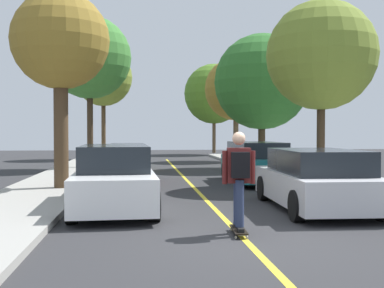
{
  "coord_description": "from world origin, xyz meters",
  "views": [
    {
      "loc": [
        -1.74,
        -7.81,
        1.8
      ],
      "look_at": [
        -0.01,
        8.12,
        1.4
      ],
      "focal_mm": 45.12,
      "sensor_mm": 36.0,
      "label": 1
    }
  ],
  "objects_px": {
    "parked_car_left_near": "(123,164)",
    "street_tree_left_far": "(103,78)",
    "street_tree_right_far": "(236,89)",
    "skateboard": "(239,230)",
    "street_tree_left_near": "(90,58)",
    "skateboarder": "(239,174)",
    "street_tree_right_near": "(262,82)",
    "parked_car_left_far": "(127,157)",
    "parked_car_right_nearest": "(316,180)",
    "street_tree_left_nearest": "(60,43)",
    "parked_car_right_near": "(256,163)",
    "street_tree_right_farthest": "(214,94)",
    "street_tree_right_nearest": "(321,56)",
    "parked_car_left_nearest": "(115,178)"
  },
  "relations": [
    {
      "from": "parked_car_left_near",
      "to": "street_tree_left_far",
      "type": "bearing_deg",
      "value": 96.77
    },
    {
      "from": "street_tree_right_far",
      "to": "skateboard",
      "type": "height_order",
      "value": "street_tree_right_far"
    },
    {
      "from": "street_tree_left_near",
      "to": "skateboarder",
      "type": "relative_size",
      "value": 4.19
    },
    {
      "from": "street_tree_left_near",
      "to": "street_tree_right_near",
      "type": "bearing_deg",
      "value": -4.29
    },
    {
      "from": "parked_car_left_far",
      "to": "parked_car_right_nearest",
      "type": "xyz_separation_m",
      "value": [
        4.63,
        -12.0,
        0.06
      ]
    },
    {
      "from": "street_tree_right_near",
      "to": "street_tree_left_near",
      "type": "bearing_deg",
      "value": 175.71
    },
    {
      "from": "street_tree_left_nearest",
      "to": "street_tree_left_far",
      "type": "bearing_deg",
      "value": 90.0
    },
    {
      "from": "parked_car_right_near",
      "to": "skateboarder",
      "type": "relative_size",
      "value": 2.61
    },
    {
      "from": "street_tree_left_nearest",
      "to": "street_tree_right_near",
      "type": "relative_size",
      "value": 0.92
    },
    {
      "from": "street_tree_right_farthest",
      "to": "street_tree_right_near",
      "type": "bearing_deg",
      "value": -90.0
    },
    {
      "from": "street_tree_right_nearest",
      "to": "street_tree_right_farthest",
      "type": "bearing_deg",
      "value": 90.0
    },
    {
      "from": "parked_car_left_near",
      "to": "parked_car_right_nearest",
      "type": "relative_size",
      "value": 0.98
    },
    {
      "from": "street_tree_right_nearest",
      "to": "parked_car_right_nearest",
      "type": "bearing_deg",
      "value": -112.49
    },
    {
      "from": "street_tree_left_far",
      "to": "skateboard",
      "type": "height_order",
      "value": "street_tree_left_far"
    },
    {
      "from": "parked_car_left_nearest",
      "to": "skateboard",
      "type": "relative_size",
      "value": 5.49
    },
    {
      "from": "parked_car_left_far",
      "to": "street_tree_left_nearest",
      "type": "distance_m",
      "value": 9.09
    },
    {
      "from": "parked_car_left_nearest",
      "to": "parked_car_right_near",
      "type": "height_order",
      "value": "parked_car_left_nearest"
    },
    {
      "from": "street_tree_right_farthest",
      "to": "skateboard",
      "type": "height_order",
      "value": "street_tree_right_farthest"
    },
    {
      "from": "parked_car_left_far",
      "to": "street_tree_right_far",
      "type": "relative_size",
      "value": 0.73
    },
    {
      "from": "parked_car_left_near",
      "to": "street_tree_right_farthest",
      "type": "height_order",
      "value": "street_tree_right_farthest"
    },
    {
      "from": "street_tree_left_far",
      "to": "street_tree_right_near",
      "type": "relative_size",
      "value": 1.11
    },
    {
      "from": "parked_car_left_far",
      "to": "street_tree_left_far",
      "type": "xyz_separation_m",
      "value": [
        -1.75,
        8.96,
        4.68
      ]
    },
    {
      "from": "street_tree_left_near",
      "to": "street_tree_right_near",
      "type": "relative_size",
      "value": 1.12
    },
    {
      "from": "skateboarder",
      "to": "street_tree_left_far",
      "type": "bearing_deg",
      "value": 99.76
    },
    {
      "from": "parked_car_right_near",
      "to": "street_tree_right_nearest",
      "type": "bearing_deg",
      "value": -41.58
    },
    {
      "from": "parked_car_left_far",
      "to": "parked_car_left_near",
      "type": "bearing_deg",
      "value": -90.01
    },
    {
      "from": "street_tree_right_farthest",
      "to": "skateboard",
      "type": "xyz_separation_m",
      "value": [
        -4.09,
        -29.14,
        -4.68
      ]
    },
    {
      "from": "parked_car_left_far",
      "to": "street_tree_right_near",
      "type": "xyz_separation_m",
      "value": [
        6.38,
        -0.2,
        3.55
      ]
    },
    {
      "from": "street_tree_right_far",
      "to": "skateboard",
      "type": "distance_m",
      "value": 21.35
    },
    {
      "from": "street_tree_right_nearest",
      "to": "street_tree_right_farthest",
      "type": "height_order",
      "value": "street_tree_right_farthest"
    },
    {
      "from": "street_tree_left_near",
      "to": "street_tree_right_near",
      "type": "xyz_separation_m",
      "value": [
        8.13,
        -0.61,
        -1.11
      ]
    },
    {
      "from": "street_tree_left_far",
      "to": "street_tree_right_nearest",
      "type": "xyz_separation_m",
      "value": [
        8.13,
        -16.73,
        -1.06
      ]
    },
    {
      "from": "street_tree_left_near",
      "to": "skateboarder",
      "type": "bearing_deg",
      "value": -74.86
    },
    {
      "from": "skateboarder",
      "to": "skateboard",
      "type": "bearing_deg",
      "value": 86.32
    },
    {
      "from": "parked_car_right_near",
      "to": "street_tree_left_far",
      "type": "distance_m",
      "value": 17.09
    },
    {
      "from": "street_tree_right_near",
      "to": "skateboarder",
      "type": "xyz_separation_m",
      "value": [
        -4.09,
        -14.33,
        -3.11
      ]
    },
    {
      "from": "parked_car_right_nearest",
      "to": "street_tree_left_far",
      "type": "xyz_separation_m",
      "value": [
        -6.38,
        20.96,
        4.62
      ]
    },
    {
      "from": "parked_car_right_near",
      "to": "street_tree_right_farthest",
      "type": "xyz_separation_m",
      "value": [
        1.75,
        20.85,
        4.05
      ]
    },
    {
      "from": "parked_car_right_near",
      "to": "street_tree_right_far",
      "type": "bearing_deg",
      "value": 81.85
    },
    {
      "from": "parked_car_right_nearest",
      "to": "street_tree_left_far",
      "type": "height_order",
      "value": "street_tree_left_far"
    },
    {
      "from": "street_tree_left_far",
      "to": "skateboard",
      "type": "relative_size",
      "value": 8.27
    },
    {
      "from": "parked_car_left_near",
      "to": "parked_car_right_near",
      "type": "height_order",
      "value": "parked_car_right_near"
    },
    {
      "from": "skateboard",
      "to": "street_tree_right_far",
      "type": "bearing_deg",
      "value": 78.72
    },
    {
      "from": "parked_car_right_near",
      "to": "street_tree_right_farthest",
      "type": "height_order",
      "value": "street_tree_right_farthest"
    },
    {
      "from": "street_tree_right_nearest",
      "to": "street_tree_left_nearest",
      "type": "bearing_deg",
      "value": -177.93
    },
    {
      "from": "parked_car_right_nearest",
      "to": "street_tree_right_near",
      "type": "xyz_separation_m",
      "value": [
        1.75,
        11.8,
        3.49
      ]
    },
    {
      "from": "street_tree_left_nearest",
      "to": "street_tree_right_far",
      "type": "relative_size",
      "value": 0.95
    },
    {
      "from": "parked_car_left_near",
      "to": "skateboard",
      "type": "relative_size",
      "value": 5.15
    },
    {
      "from": "street_tree_right_near",
      "to": "skateboarder",
      "type": "relative_size",
      "value": 3.73
    },
    {
      "from": "street_tree_right_far",
      "to": "skateboard",
      "type": "xyz_separation_m",
      "value": [
        -4.09,
        -20.51,
        -4.29
      ]
    }
  ]
}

